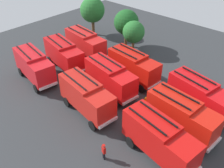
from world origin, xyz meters
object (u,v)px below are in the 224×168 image
Objects in this scene: fire_truck_8 at (199,95)px; firefighter_2 at (176,79)px; tree_0 at (92,10)px; fire_truck_7 at (133,66)px; tree_1 at (126,22)px; tree_2 at (134,32)px; firefighter_1 at (145,103)px; traffic_cone_0 at (69,87)px; fire_truck_0 at (34,65)px; firefighter_4 at (40,61)px; traffic_cone_1 at (128,64)px; fire_truck_6 at (85,43)px; fire_truck_3 at (64,54)px; fire_truck_1 at (86,96)px; firefighter_0 at (104,151)px; fire_truck_5 at (182,115)px; fire_truck_2 at (159,138)px; fire_truck_4 at (110,77)px; firefighter_3 at (76,78)px.

fire_truck_8 is 4.44× the size of firefighter_2.
fire_truck_7 is at bearing -25.21° from tree_0.
fire_truck_8 is (8.99, -0.05, 0.00)m from fire_truck_7.
tree_2 is at bearing -24.73° from tree_1.
traffic_cone_0 is (-9.19, -3.34, -0.53)m from firefighter_1.
firefighter_1 is at bearing -128.63° from fire_truck_8.
fire_truck_0 reaches higher than traffic_cone_0.
tree_1 reaches higher than tree_2.
traffic_cone_1 is at bearing -13.19° from firefighter_4.
fire_truck_8 is 17.66m from tree_1.
firefighter_1 is at bearing -32.85° from fire_truck_7.
fire_truck_3 is at bearing -78.67° from fire_truck_6.
tree_1 is at bearing 167.20° from fire_truck_8.
fire_truck_1 is 17.05m from tree_1.
firefighter_0 is 0.27× the size of tree_0.
fire_truck_5 is 10.00× the size of traffic_cone_0.
firefighter_1 is at bearing -39.78° from traffic_cone_1.
fire_truck_3 is 1.00× the size of fire_truck_8.
traffic_cone_1 is at bearing 147.09° from fire_truck_2.
firefighter_4 is (-2.23, -6.69, -1.21)m from fire_truck_6.
fire_truck_6 is (-9.07, 4.35, 0.00)m from fire_truck_4.
firefighter_1 is at bearing 19.98° from traffic_cone_0.
firefighter_3 is 11.79m from tree_2.
fire_truck_3 reaches higher than traffic_cone_0.
fire_truck_1 reaches higher than traffic_cone_0.
fire_truck_6 and fire_truck_8 have the same top height.
firefighter_3 is at bearing 178.37° from fire_truck_2.
fire_truck_2 is 20.99m from firefighter_4.
firefighter_2 is 0.28× the size of tree_1.
firefighter_4 is at bearing 146.20° from fire_truck_0.
fire_truck_1 is 10.19m from fire_truck_3.
firefighter_2 is 1.02× the size of firefighter_3.
tree_0 is (-14.64, 15.05, 2.25)m from fire_truck_1.
fire_truck_8 is 1.47× the size of tree_2.
tree_2 reaches higher than fire_truck_6.
fire_truck_4 is 1.14× the size of tree_0.
firefighter_1 is (4.48, 4.56, -1.25)m from fire_truck_1.
tree_2 is (0.03, 11.52, 2.53)m from firefighter_3.
fire_truck_2 is 4.41× the size of firefighter_2.
traffic_cone_1 is (1.98, -3.45, -3.17)m from tree_2.
fire_truck_2 is 18.71m from fire_truck_3.
traffic_cone_0 is (-4.49, -7.04, -1.78)m from fire_truck_7.
tree_2 is at bearing 174.73° from firefighter_2.
fire_truck_7 is (0.36, 3.95, 0.00)m from fire_truck_4.
fire_truck_6 and fire_truck_7 have the same top height.
tree_2 is at bearing 133.86° from fire_truck_7.
fire_truck_2 is at bearing -18.29° from fire_truck_6.
fire_truck_6 is 7.16m from firefighter_4.
fire_truck_7 is at bearing 99.13° from fire_truck_1.
firefighter_1 is (13.72, 0.28, -1.25)m from fire_truck_3.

